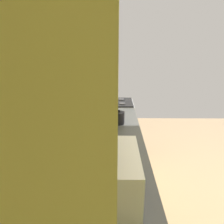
{
  "coord_description": "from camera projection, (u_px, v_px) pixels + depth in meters",
  "views": [
    {
      "loc": [
        -1.83,
        1.31,
        1.91
      ],
      "look_at": [
        -0.16,
        1.33,
        1.34
      ],
      "focal_mm": 33.85,
      "sensor_mm": 36.0,
      "label": 1
    }
  ],
  "objects": [
    {
      "name": "wall_back",
      "position": [
        75.0,
        100.0,
        1.9
      ],
      "size": [
        4.28,
        0.12,
        2.81
      ],
      "primitive_type": "cube",
      "color": "#DED78A",
      "rests_on": "ground_plane"
    },
    {
      "name": "counter_run",
      "position": [
        114.0,
        214.0,
        1.87
      ],
      "size": [
        3.46,
        0.63,
        0.9
      ],
      "color": "tan",
      "rests_on": "ground_plane"
    },
    {
      "name": "upper_cabinets",
      "position": [
        93.0,
        56.0,
        1.44
      ],
      "size": [
        2.59,
        0.3,
        0.61
      ],
      "color": "tan"
    },
    {
      "name": "oven_range",
      "position": [
        115.0,
        126.0,
        3.78
      ],
      "size": [
        0.58,
        0.64,
        1.08
      ],
      "color": "#B7BABF",
      "rests_on": "ground_plane"
    },
    {
      "name": "microwave",
      "position": [
        112.0,
        176.0,
        1.4
      ],
      "size": [
        0.53,
        0.37,
        0.33
      ],
      "color": "white",
      "rests_on": "counter_run"
    },
    {
      "name": "bowl",
      "position": [
        120.0,
        143.0,
        2.14
      ],
      "size": [
        0.17,
        0.17,
        0.06
      ],
      "color": "#4C8CBF",
      "rests_on": "counter_run"
    },
    {
      "name": "kettle",
      "position": [
        119.0,
        118.0,
        2.7
      ],
      "size": [
        0.21,
        0.15,
        0.18
      ],
      "color": "black",
      "rests_on": "counter_run"
    }
  ]
}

